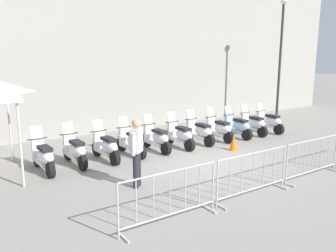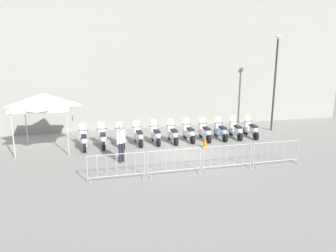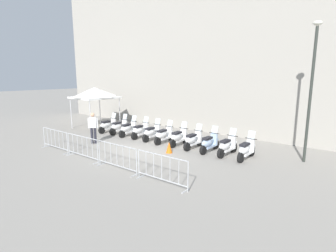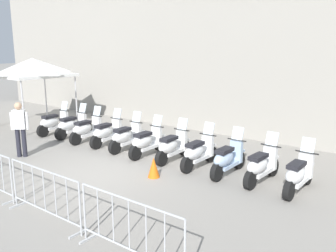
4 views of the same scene
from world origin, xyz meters
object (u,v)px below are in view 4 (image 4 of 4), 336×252
Objects in this scene: motorcycle_4 at (126,137)px; motorcycle_0 at (54,123)px; motorcycle_8 at (227,159)px; motorcycle_5 at (147,142)px; motorcycle_3 at (107,133)px; motorcycle_7 at (198,153)px; motorcycle_1 at (72,126)px; motorcycle_2 at (87,130)px; motorcycle_10 at (298,175)px; canopy_tent at (33,67)px; barrier_segment_2 at (44,195)px; officer_near_row_end at (20,126)px; traffic_cone at (154,167)px; barrier_segment_3 at (129,230)px; motorcycle_9 at (261,166)px; motorcycle_6 at (172,147)px.

motorcycle_0 is at bearing -175.36° from motorcycle_4.
motorcycle_8 is (7.58, 0.46, 0.00)m from motorcycle_0.
motorcycle_5 is at bearing -176.78° from motorcycle_8.
motorcycle_3 and motorcycle_7 have the same top height.
motorcycle_0 is 0.96m from motorcycle_1.
motorcycle_3 is 1.00× the size of motorcycle_5.
motorcycle_2 and motorcycle_10 have the same top height.
motorcycle_1 and motorcycle_3 have the same top height.
motorcycle_10 is 0.59× the size of canopy_tent.
barrier_segment_2 is 4.72m from officer_near_row_end.
motorcycle_8 is at bearing 3.45° from motorcycle_0.
motorcycle_0 is 3.14× the size of traffic_cone.
motorcycle_0 is 9.34m from barrier_segment_3.
officer_near_row_end is 4.65m from traffic_cone.
motorcycle_1 is 1.00× the size of motorcycle_10.
motorcycle_10 is (0.95, 0.00, 0.00)m from motorcycle_9.
motorcycle_10 is at bearing 2.81° from motorcycle_5.
motorcycle_10 is (4.74, 0.23, 0.00)m from motorcycle_5.
traffic_cone is (-1.40, -1.39, -0.18)m from motorcycle_8.
motorcycle_9 is at bearing 2.42° from motorcycle_3.
motorcycle_8 reaches higher than traffic_cone.
motorcycle_0 is 0.59× the size of canopy_tent.
motorcycle_7 is at bearing 29.48° from officer_near_row_end.
traffic_cone is at bearing -40.38° from motorcycle_5.
motorcycle_5 is at bearing -177.19° from motorcycle_10.
motorcycle_4 is 0.95m from motorcycle_5.
canopy_tent is at bearing 176.70° from motorcycle_1.
motorcycle_4 and motorcycle_8 have the same top height.
motorcycle_10 reaches higher than barrier_segment_3.
motorcycle_6 is 0.78× the size of barrier_segment_3.
motorcycle_9 is (4.74, 0.22, 0.00)m from motorcycle_4.
motorcycle_1 is 1.90m from motorcycle_3.
motorcycle_8 is (1.90, 0.03, 0.00)m from motorcycle_6.
motorcycle_4 is (2.85, 0.12, 0.00)m from motorcycle_1.
traffic_cone is (8.06, -1.28, -2.24)m from canopy_tent.
barrier_segment_2 is at bearing -52.97° from motorcycle_3.
motorcycle_5 is at bearing -172.32° from motorcycle_6.
motorcycle_6 is at bearing -178.41° from motorcycle_10.
motorcycle_0 and motorcycle_8 have the same top height.
motorcycle_8 and motorcycle_9 have the same top height.
canopy_tent reaches higher than officer_near_row_end.
motorcycle_9 is at bearing 2.68° from motorcycle_7.
barrier_segment_3 is at bearing -28.89° from motorcycle_1.
motorcycle_4 is at bearing 152.65° from traffic_cone.
motorcycle_10 is 8.20m from officer_near_row_end.
motorcycle_2 is 3.80m from motorcycle_6.
motorcycle_9 is at bearing 4.16° from motorcycle_8.
barrier_segment_3 is 11.36m from canopy_tent.
motorcycle_2 is at bearing 87.69° from officer_near_row_end.
motorcycle_5 is (3.80, 0.11, 0.00)m from motorcycle_1.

